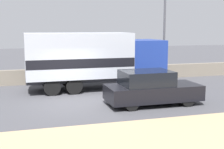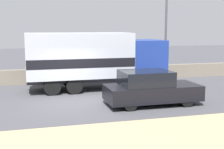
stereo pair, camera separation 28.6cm
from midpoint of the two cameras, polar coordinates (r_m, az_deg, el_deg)
The scene contains 6 objects.
ground_plane at distance 14.55m, azimuth -6.50°, elevation -5.22°, with size 80.00×80.00×0.00m, color #47474C.
dirt_shoulder_foreground at distance 9.14m, azimuth -0.06°, elevation -13.51°, with size 60.00×4.83×0.04m.
stone_wall_backdrop at distance 19.91m, azimuth -9.29°, elevation -0.19°, with size 60.00×0.35×0.92m.
street_lamp at distance 20.68m, azimuth 9.24°, elevation 11.36°, with size 0.56×0.28×7.87m.
box_truck at distance 17.45m, azimuth -4.06°, elevation 3.00°, with size 7.69×2.52×3.17m.
car_hatchback at distance 14.15m, azimuth 6.56°, elevation -2.49°, with size 4.24×1.84×1.56m.
Camera 1 is at (-2.51, -13.89, 3.46)m, focal length 50.00 mm.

